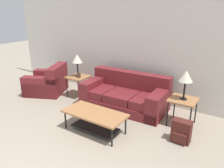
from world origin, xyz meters
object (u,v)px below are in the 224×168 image
(armchair, at_px, (48,83))
(side_table_left, at_px, (78,78))
(coffee_table, at_px, (95,117))
(couch, at_px, (125,96))
(table_lamp_left, at_px, (77,59))
(side_table_right, at_px, (183,102))
(table_lamp_right, at_px, (186,77))
(backpack, at_px, (181,132))

(armchair, height_order, side_table_left, armchair)
(armchair, bearing_deg, coffee_table, -20.98)
(couch, distance_m, table_lamp_left, 1.59)
(coffee_table, height_order, side_table_right, side_table_right)
(side_table_left, xyz_separation_m, table_lamp_left, (0.00, 0.00, 0.53))
(side_table_left, bearing_deg, side_table_right, 0.00)
(table_lamp_right, bearing_deg, side_table_right, -75.96)
(side_table_left, relative_size, backpack, 1.34)
(armchair, bearing_deg, side_table_left, 17.07)
(coffee_table, xyz_separation_m, side_table_right, (1.32, 1.20, 0.21))
(coffee_table, bearing_deg, armchair, 159.02)
(couch, relative_size, table_lamp_right, 3.43)
(table_lamp_left, xyz_separation_m, table_lamp_right, (2.80, 0.00, 0.00))
(coffee_table, bearing_deg, side_table_right, 42.15)
(armchair, xyz_separation_m, coffee_table, (2.39, -0.92, 0.02))
(side_table_left, height_order, side_table_right, same)
(side_table_right, bearing_deg, armchair, -175.67)
(armchair, distance_m, coffee_table, 2.56)
(coffee_table, xyz_separation_m, table_lamp_left, (-1.48, 1.20, 0.73))
(coffee_table, height_order, table_lamp_left, table_lamp_left)
(side_table_right, bearing_deg, backpack, -73.57)
(couch, relative_size, backpack, 4.87)
(table_lamp_left, bearing_deg, side_table_right, -0.00)
(coffee_table, distance_m, table_lamp_right, 1.93)
(armchair, height_order, backpack, armchair)
(side_table_right, distance_m, table_lamp_right, 0.53)
(backpack, bearing_deg, side_table_left, 168.09)
(side_table_right, bearing_deg, table_lamp_right, 104.04)
(coffee_table, height_order, side_table_left, side_table_left)
(armchair, distance_m, table_lamp_left, 1.21)
(side_table_right, xyz_separation_m, table_lamp_left, (-2.80, 0.00, 0.53))
(couch, bearing_deg, side_table_right, -3.87)
(coffee_table, xyz_separation_m, side_table_left, (-1.48, 1.20, 0.21))
(backpack, bearing_deg, table_lamp_left, 168.09)
(coffee_table, bearing_deg, table_lamp_right, 42.15)
(side_table_right, xyz_separation_m, backpack, (0.19, -0.63, -0.30))
(coffee_table, relative_size, backpack, 2.92)
(side_table_right, height_order, table_lamp_right, table_lamp_right)
(armchair, relative_size, backpack, 3.05)
(armchair, xyz_separation_m, table_lamp_left, (0.92, 0.28, 0.75))
(table_lamp_right, relative_size, backpack, 1.42)
(side_table_left, bearing_deg, table_lamp_left, 75.96)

